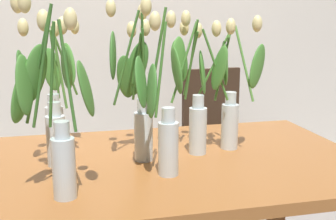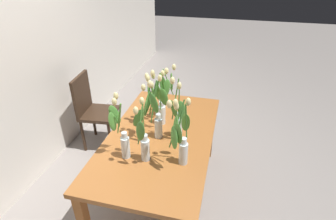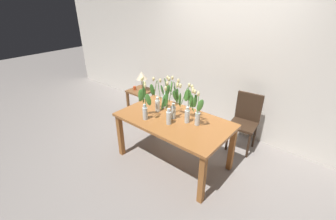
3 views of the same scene
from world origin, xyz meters
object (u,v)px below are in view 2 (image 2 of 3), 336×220
Objects in this scene: dining_chair at (92,108)px; tulip_vase_3 at (178,120)px; tulip_vase_2 at (181,139)px; tulip_vase_0 at (154,114)px; tulip_vase_1 at (163,97)px; tulip_vase_4 at (144,140)px; tulip_vase_5 at (159,101)px; dining_table at (161,144)px; tulip_vase_6 at (122,136)px.

tulip_vase_3 is at bearing -117.79° from dining_chair.
tulip_vase_2 reaches higher than tulip_vase_3.
tulip_vase_0 is at bearing 45.33° from tulip_vase_2.
tulip_vase_1 is 0.66m from tulip_vase_4.
tulip_vase_2 is 1.13× the size of tulip_vase_4.
tulip_vase_5 is at bearing -179.61° from tulip_vase_1.
tulip_vase_2 is at bearing -154.88° from tulip_vase_1.
dining_table is 1.22m from dining_chair.
tulip_vase_3 reaches higher than tulip_vase_5.
dining_chair reaches higher than dining_table.
tulip_vase_0 is (-0.04, 0.04, 0.33)m from dining_table.
tulip_vase_1 is 1.11m from dining_chair.
dining_chair is at bearing 40.56° from tulip_vase_6.
tulip_vase_5 is at bearing 17.15° from dining_table.
tulip_vase_2 is at bearing -126.91° from dining_chair.
dining_chair is at bearing 65.15° from tulip_vase_5.
tulip_vase_4 is at bearing 151.77° from tulip_vase_3.
tulip_vase_4 reaches higher than dining_chair.
dining_chair is (0.96, 0.83, -0.40)m from tulip_vase_6.
tulip_vase_3 is 1.12× the size of tulip_vase_4.
tulip_vase_1 is at bearing 25.12° from tulip_vase_2.
dining_table is 3.06× the size of tulip_vase_1.
dining_chair is at bearing 55.70° from tulip_vase_0.
tulip_vase_2 is 1.15× the size of tulip_vase_6.
tulip_vase_2 reaches higher than tulip_vase_1.
tulip_vase_0 is 1.13× the size of tulip_vase_6.
dining_chair is (0.32, 0.98, -0.42)m from tulip_vase_1.
dining_table is at bearing -33.00° from tulip_vase_6.
tulip_vase_0 reaches higher than dining_table.
dining_table is 2.76× the size of tulip_vase_3.
tulip_vase_0 is at bearing -176.72° from tulip_vase_5.
tulip_vase_6 is at bearing 163.14° from tulip_vase_5.
tulip_vase_3 is (0.05, -0.20, -0.05)m from tulip_vase_0.
tulip_vase_2 is 0.63× the size of dining_chair.
tulip_vase_0 is at bearing 1.82° from tulip_vase_4.
tulip_vase_4 is (-0.66, -0.02, -0.02)m from tulip_vase_1.
tulip_vase_2 is at bearing -134.67° from tulip_vase_0.
tulip_vase_0 is 1.11× the size of tulip_vase_4.
tulip_vase_4 is at bearing -178.18° from tulip_vase_0.
tulip_vase_0 is 0.99× the size of tulip_vase_3.
tulip_vase_3 is (0.01, -0.15, 0.27)m from dining_table.
tulip_vase_3 reaches higher than tulip_vase_4.
tulip_vase_4 is 1.46m from dining_chair.
tulip_vase_3 is 0.40m from tulip_vase_4.
tulip_vase_2 is (-0.32, -0.24, 0.33)m from dining_table.
tulip_vase_3 is 1.07× the size of tulip_vase_5.
tulip_vase_4 is (-0.01, 0.28, -0.05)m from tulip_vase_2.
tulip_vase_3 is at bearing -145.77° from tulip_vase_1.
dining_table is 2.78× the size of tulip_vase_0.
tulip_vase_5 is at bearing 3.28° from tulip_vase_0.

